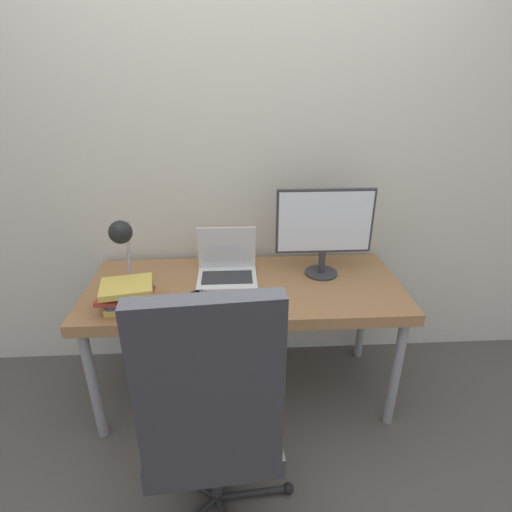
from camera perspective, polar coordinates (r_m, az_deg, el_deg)
name	(u,v)px	position (r m, az deg, el deg)	size (l,w,h in m)	color
ground_plane	(248,436)	(2.28, -1.10, -24.32)	(12.00, 12.00, 0.00)	#514C47
wall_back	(241,157)	(2.28, -2.11, 13.99)	(8.00, 0.05, 2.60)	beige
desk	(245,295)	(2.13, -1.60, -5.57)	(1.64, 0.68, 0.71)	#996B42
laptop	(227,268)	(2.15, -4.17, -1.76)	(0.32, 0.25, 0.27)	silver
monitor	(324,226)	(2.13, 9.74, 4.19)	(0.51, 0.18, 0.48)	#333338
desk_lamp	(124,242)	(1.99, -18.39, 1.96)	(0.12, 0.27, 0.40)	#4C4C51
office_chair	(212,413)	(1.53, -6.33, -21.36)	(0.64, 0.65, 1.17)	black
book_stack	(128,295)	(1.96, -17.82, -5.31)	(0.27, 0.23, 0.13)	gold
tv_remote	(199,301)	(1.95, -8.10, -6.39)	(0.09, 0.18, 0.02)	black
media_remote	(200,300)	(1.96, -8.05, -6.27)	(0.06, 0.18, 0.02)	#4C4C51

